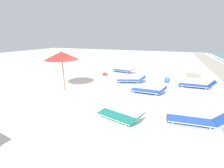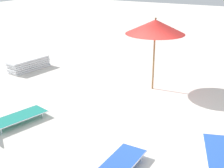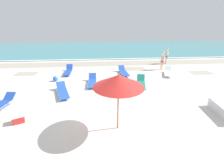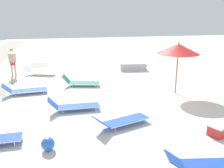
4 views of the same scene
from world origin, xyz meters
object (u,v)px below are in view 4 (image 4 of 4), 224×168
at_px(sun_lounger_near_water_right, 39,72).
at_px(beach_ball, 48,144).
at_px(beachgoer_wading_adult, 13,61).
at_px(sun_lounger_mid_beach_solo, 80,82).
at_px(sun_lounger_near_water_left, 25,90).
at_px(cooler_box, 216,131).
at_px(beach_umbrella, 178,49).
at_px(sun_lounger_mid_beach_pair_a, 211,164).
at_px(sun_lounger_beside_umbrella, 73,106).
at_px(lounger_stack, 133,67).
at_px(sun_lounger_mid_beach_pair_b, 121,121).

bearing_deg(sun_lounger_near_water_right, beach_ball, -153.75).
bearing_deg(beachgoer_wading_adult, sun_lounger_mid_beach_solo, -49.98).
bearing_deg(sun_lounger_near_water_left, cooler_box, -137.81).
relative_size(beach_umbrella, beachgoer_wading_adult, 1.43).
bearing_deg(sun_lounger_mid_beach_pair_a, sun_lounger_beside_umbrella, 42.26).
bearing_deg(sun_lounger_near_water_left, lounger_stack, -65.39).
xyz_separation_m(sun_lounger_beside_umbrella, cooler_box, (-3.23, -4.39, -0.03)).
relative_size(sun_lounger_near_water_right, beachgoer_wading_adult, 1.20).
xyz_separation_m(sun_lounger_beside_umbrella, sun_lounger_mid_beach_pair_a, (-4.86, -3.12, -0.01)).
height_order(sun_lounger_near_water_right, sun_lounger_mid_beach_pair_a, sun_lounger_near_water_right).
xyz_separation_m(sun_lounger_beside_umbrella, sun_lounger_mid_beach_solo, (3.56, -0.62, 0.00)).
bearing_deg(beach_umbrella, sun_lounger_near_water_left, 79.10).
relative_size(sun_lounger_mid_beach_pair_a, beach_ball, 5.98).
height_order(lounger_stack, sun_lounger_beside_umbrella, sun_lounger_beside_umbrella).
xyz_separation_m(sun_lounger_mid_beach_pair_a, sun_lounger_mid_beach_pair_b, (3.03, 1.56, 0.01)).
bearing_deg(beach_umbrella, lounger_stack, 5.93).
distance_m(beachgoer_wading_adult, cooler_box, 12.56).
relative_size(beach_umbrella, sun_lounger_mid_beach_pair_a, 1.06).
bearing_deg(sun_lounger_near_water_left, sun_lounger_mid_beach_solo, -79.46).
distance_m(lounger_stack, beach_ball, 11.14).
distance_m(sun_lounger_near_water_right, sun_lounger_mid_beach_solo, 3.88).
relative_size(sun_lounger_near_water_left, sun_lounger_near_water_right, 1.01).
xyz_separation_m(sun_lounger_near_water_left, sun_lounger_mid_beach_pair_b, (-4.56, -3.78, -0.00)).
height_order(lounger_stack, sun_lounger_mid_beach_pair_a, sun_lounger_mid_beach_pair_a).
height_order(sun_lounger_near_water_left, cooler_box, sun_lounger_near_water_left).
bearing_deg(sun_lounger_mid_beach_solo, cooler_box, -137.46).
bearing_deg(sun_lounger_beside_umbrella, lounger_stack, -34.66).
bearing_deg(sun_lounger_mid_beach_pair_a, lounger_stack, 2.23).
relative_size(lounger_stack, sun_lounger_beside_umbrella, 0.95).
height_order(beach_umbrella, sun_lounger_mid_beach_solo, beach_umbrella).
xyz_separation_m(sun_lounger_near_water_left, sun_lounger_mid_beach_solo, (0.83, -2.83, 0.01)).
xyz_separation_m(lounger_stack, sun_lounger_mid_beach_pair_b, (-8.56, 3.04, -0.04)).
relative_size(sun_lounger_near_water_right, sun_lounger_mid_beach_pair_b, 0.97).
xyz_separation_m(beach_umbrella, sun_lounger_mid_beach_solo, (2.25, 4.55, -1.99)).
bearing_deg(beach_ball, lounger_stack, -29.81).
bearing_deg(lounger_stack, beach_ball, 156.92).
bearing_deg(sun_lounger_near_water_left, sun_lounger_mid_beach_pair_b, -146.13).
relative_size(sun_lounger_beside_umbrella, sun_lounger_mid_beach_pair_b, 0.95).
xyz_separation_m(lounger_stack, sun_lounger_beside_umbrella, (-6.73, 4.61, -0.03)).
distance_m(sun_lounger_near_water_left, cooler_box, 8.89).
distance_m(beach_umbrella, beachgoer_wading_adult, 10.10).
height_order(sun_lounger_near_water_right, beachgoer_wading_adult, beachgoer_wading_adult).
relative_size(lounger_stack, sun_lounger_near_water_left, 0.92).
xyz_separation_m(sun_lounger_beside_umbrella, beachgoer_wading_adult, (6.67, 3.30, 0.78)).
height_order(sun_lounger_near_water_left, beachgoer_wading_adult, beachgoer_wading_adult).
relative_size(beach_umbrella, sun_lounger_mid_beach_pair_b, 1.16).
bearing_deg(lounger_stack, sun_lounger_near_water_right, 97.53).
height_order(sun_lounger_mid_beach_pair_b, beach_ball, sun_lounger_mid_beach_pair_b).
bearing_deg(beachgoer_wading_adult, sun_lounger_near_water_left, -86.09).
bearing_deg(sun_lounger_mid_beach_pair_b, sun_lounger_near_water_left, 20.55).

